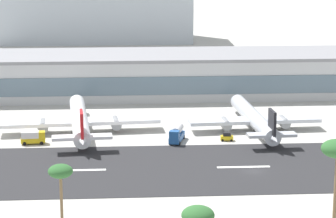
# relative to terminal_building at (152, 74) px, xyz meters

# --- Properties ---
(ground_plane) EXTENTS (1400.00, 1400.00, 0.00)m
(ground_plane) POSITION_rel_terminal_building_xyz_m (19.12, -82.60, -6.77)
(ground_plane) COLOR #B2AFA8
(runway_strip) EXTENTS (800.00, 37.06, 0.08)m
(runway_strip) POSITION_rel_terminal_building_xyz_m (19.12, -79.33, -6.73)
(runway_strip) COLOR #262628
(runway_strip) RESTS_ON ground_plane
(runway_centreline_dash_3) EXTENTS (12.00, 1.20, 0.01)m
(runway_centreline_dash_3) POSITION_rel_terminal_building_xyz_m (-19.71, -79.33, -6.68)
(runway_centreline_dash_3) COLOR white
(runway_centreline_dash_3) RESTS_ON runway_strip
(runway_centreline_dash_4) EXTENTS (12.00, 1.20, 0.01)m
(runway_centreline_dash_4) POSITION_rel_terminal_building_xyz_m (17.23, -79.33, -6.68)
(runway_centreline_dash_4) COLOR white
(runway_centreline_dash_4) RESTS_ON runway_strip
(terminal_building) EXTENTS (154.06, 28.11, 13.52)m
(terminal_building) POSITION_rel_terminal_building_xyz_m (0.00, 0.00, 0.00)
(terminal_building) COLOR #B7BABC
(terminal_building) RESTS_ON ground_plane
(airliner_red_tail_gate_1) EXTENTS (42.82, 48.45, 10.12)m
(airliner_red_tail_gate_1) POSITION_rel_terminal_building_xyz_m (-21.12, -47.29, -3.54)
(airliner_red_tail_gate_1) COLOR white
(airliner_red_tail_gate_1) RESTS_ON ground_plane
(airliner_black_tail_gate_2) EXTENTS (35.52, 46.65, 9.73)m
(airliner_black_tail_gate_2) POSITION_rel_terminal_building_xyz_m (25.37, -48.13, -3.66)
(airliner_black_tail_gate_2) COLOR silver
(airliner_black_tail_gate_2) RESTS_ON ground_plane
(service_fuel_truck_0) EXTENTS (4.74, 8.88, 3.95)m
(service_fuel_truck_0) POSITION_rel_terminal_building_xyz_m (3.81, -57.15, -4.74)
(service_fuel_truck_0) COLOR #23569E
(service_fuel_truck_0) RESTS_ON ground_plane
(service_baggage_tug_1) EXTENTS (3.32, 2.11, 2.20)m
(service_baggage_tug_1) POSITION_rel_terminal_building_xyz_m (16.56, -57.10, -5.72)
(service_baggage_tug_1) COLOR gold
(service_baggage_tug_1) RESTS_ON ground_plane
(service_box_truck_2) EXTENTS (6.17, 3.08, 3.25)m
(service_box_truck_2) POSITION_rel_terminal_building_xyz_m (-32.24, -57.01, -4.98)
(service_box_truck_2) COLOR gold
(service_box_truck_2) RESTS_ON ground_plane
(palm_tree_2) EXTENTS (4.43, 4.43, 11.88)m
(palm_tree_2) POSITION_rel_terminal_building_xyz_m (-20.98, -112.66, 3.58)
(palm_tree_2) COLOR brown
(palm_tree_2) RESTS_ON ground_plane
(palm_tree_3) EXTENTS (5.05, 5.05, 11.63)m
(palm_tree_3) POSITION_rel_terminal_building_xyz_m (1.21, -134.16, 3.29)
(palm_tree_3) COLOR brown
(palm_tree_3) RESTS_ON ground_plane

